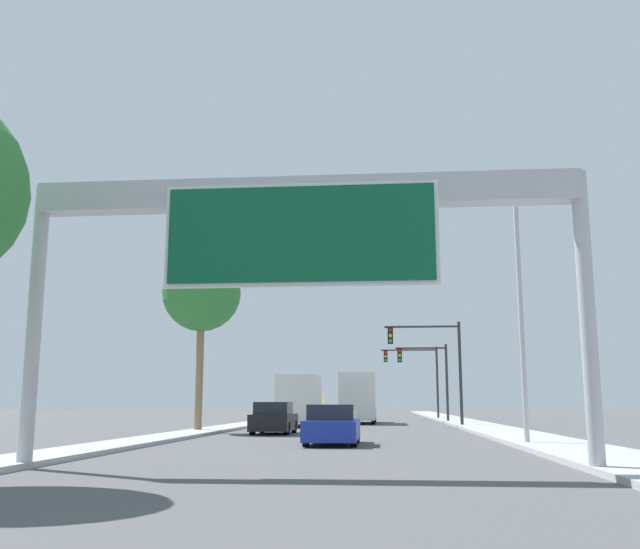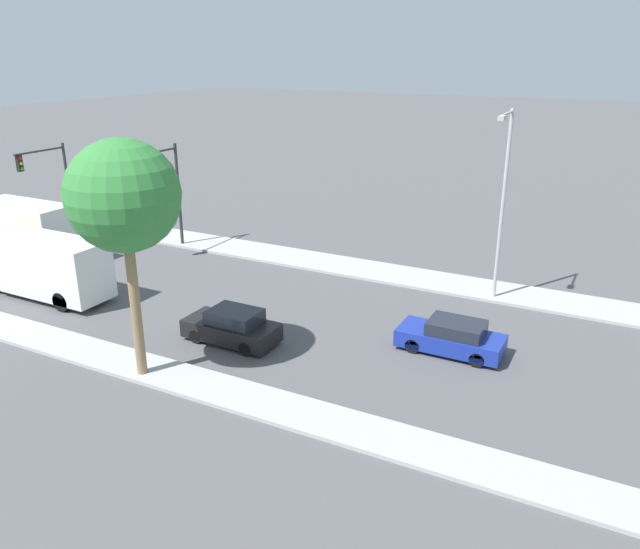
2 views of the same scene
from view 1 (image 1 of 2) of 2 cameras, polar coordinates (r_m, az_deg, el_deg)
sidewalk_right at (r=58.62m, az=11.04°, el=-11.43°), size 3.00×120.00×0.15m
median_strip_left at (r=59.04m, az=-3.91°, el=-11.58°), size 2.00×120.00×0.15m
sign_gantry at (r=16.81m, az=-1.50°, el=3.80°), size 13.26×0.73×6.78m
car_mid_center at (r=26.41m, az=1.01°, el=-12.00°), size 1.86×4.43×1.44m
car_far_left at (r=35.56m, az=-3.71°, el=-11.46°), size 1.86×4.21×1.54m
truck_box_primary at (r=53.38m, az=3.10°, el=-9.88°), size 2.50×8.59×3.58m
truck_box_secondary at (r=47.10m, az=-1.51°, el=-10.06°), size 2.40×8.15×3.21m
traffic_light_near_intersection at (r=46.53m, az=9.27°, el=-6.40°), size 4.88×0.32×6.65m
traffic_light_mid_block at (r=56.48m, az=8.79°, el=-7.53°), size 4.01×0.32×6.02m
traffic_light_far_intersection at (r=66.46m, az=7.95°, el=-7.55°), size 5.16×0.32×6.59m
palm_tree_background at (r=38.20m, az=-9.44°, el=-1.50°), size 4.13×4.13×9.32m
street_lamp_right at (r=26.81m, az=15.07°, el=-1.10°), size 2.57×0.28×9.58m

